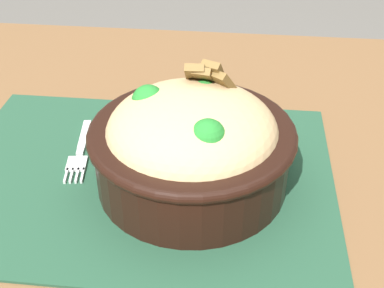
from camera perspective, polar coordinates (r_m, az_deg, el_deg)
The scene contains 4 objects.
table at distance 0.62m, azimuth -1.82°, elevation -9.30°, with size 1.12×0.81×0.77m.
placemat at distance 0.57m, azimuth -5.85°, elevation -3.58°, with size 0.43×0.32×0.00m, color #1E422D.
bowl at distance 0.52m, azimuth -0.00°, elevation 0.18°, with size 0.25×0.25×0.13m.
fork at distance 0.61m, azimuth -12.50°, elevation -0.94°, with size 0.03×0.12×0.00m.
Camera 1 is at (-0.07, 0.44, 1.12)m, focal length 47.34 mm.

